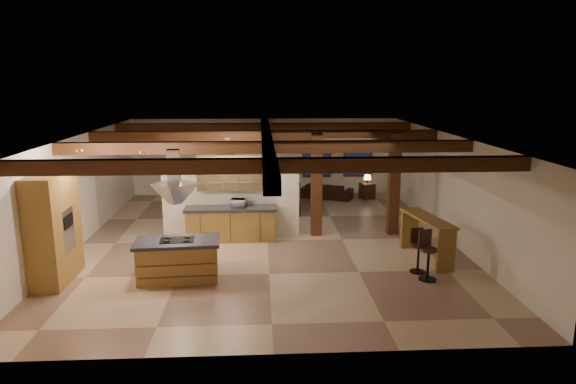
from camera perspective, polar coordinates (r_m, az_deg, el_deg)
The scene contains 22 objects.
ground at distance 14.22m, azimuth -2.29°, elevation -5.42°, with size 12.00×12.00×0.00m, color #CCAC88.
room_walls at distance 13.78m, azimuth -2.35°, elevation 1.65°, with size 12.00×12.00×12.00m.
ceiling_beams at distance 13.63m, azimuth -2.39°, elevation 5.70°, with size 10.00×12.00×0.28m.
timber_posts at distance 14.52m, azimuth 7.54°, elevation 2.04°, with size 2.50×0.30×2.90m.
partition_wall at distance 14.43m, azimuth -6.33°, elevation -0.69°, with size 3.80×0.18×2.20m, color white.
pantry_cabinet at distance 12.23m, azimuth -24.60°, elevation -3.67°, with size 0.67×1.60×2.40m.
back_counter at distance 14.21m, azimuth -6.36°, elevation -3.50°, with size 2.50×0.66×0.94m.
upper_display_cabinet at distance 14.09m, azimuth -6.45°, elevation 2.11°, with size 1.80×0.36×0.95m.
range_hood at distance 11.33m, azimuth -12.43°, elevation -0.98°, with size 1.10×1.10×1.40m.
back_windows at distance 19.90m, azimuth 5.51°, elevation 4.11°, with size 2.70×0.07×1.70m.
framed_art at distance 19.70m, azimuth -6.99°, elevation 4.57°, with size 0.65×0.05×0.85m.
recessed_cans at distance 11.93m, azimuth -14.56°, elevation 4.89°, with size 3.16×2.46×0.03m.
kitchen_island at distance 11.70m, azimuth -12.13°, elevation -7.30°, with size 1.91×1.11×0.91m.
dining_table at distance 17.28m, azimuth -1.49°, elevation -1.15°, with size 1.72×0.96×0.60m, color #3E180F.
sofa at distance 19.23m, azimuth 4.35°, elevation 0.12°, with size 1.87×0.73×0.55m, color black.
microwave at distance 14.05m, azimuth -5.53°, elevation -1.23°, with size 0.41×0.28×0.22m, color silver.
bar_counter at distance 13.03m, azimuth 15.17°, elevation -4.20°, with size 0.85×2.10×1.07m.
side_table at distance 19.32m, azimuth 8.77°, elevation 0.12°, with size 0.47×0.47×0.58m, color #381A0E.
table_lamp at distance 19.22m, azimuth 8.82°, elevation 1.63°, with size 0.27×0.27×0.32m.
bar_stool_a at distance 11.79m, azimuth 15.23°, elevation -6.78°, with size 0.41×0.42×1.11m.
bar_stool_b at distance 12.20m, azimuth 14.24°, elevation -6.30°, with size 0.35×0.36×1.02m.
dining_chairs at distance 17.22m, azimuth -1.49°, elevation -0.37°, with size 1.68×1.68×1.07m.
Camera 1 is at (-0.18, -13.54, 4.34)m, focal length 32.00 mm.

